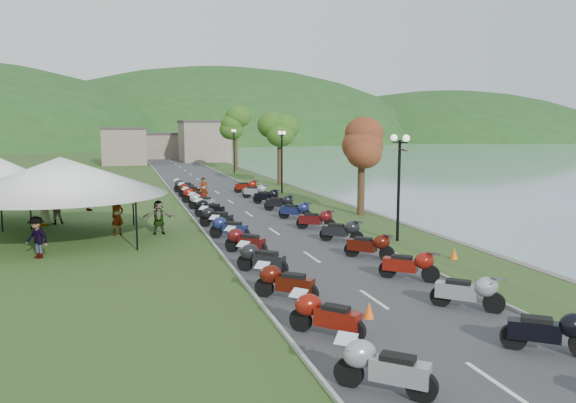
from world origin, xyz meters
TOP-DOWN VIEW (x-y plane):
  - road at (0.00, 40.00)m, footprint 7.00×120.00m
  - hills_backdrop at (0.00, 200.00)m, footprint 360.00×120.00m
  - far_building at (-2.00, 85.00)m, footprint 18.00×16.00m
  - moto_row_left at (-2.57, 18.96)m, footprint 2.60×45.12m
  - moto_row_right at (2.22, 20.12)m, footprint 2.60×39.47m
  - vendor_tent_main at (-10.23, 22.80)m, footprint 6.59×6.59m
  - tree_lakeside at (6.57, 25.82)m, footprint 2.44×2.44m
  - pedestrian_a at (-7.77, 23.30)m, footprint 0.87×0.84m
  - pedestrian_b at (-11.11, 27.73)m, footprint 0.91×0.67m
  - pedestrian_c at (-10.94, 19.15)m, footprint 1.18×1.08m
  - traffic_cone_near at (-0.89, 8.43)m, footprint 0.32×0.32m

SIDE VIEW (x-z plane):
  - hills_backdrop at x=0.00m, z-range -38.00..38.00m
  - pedestrian_a at x=-7.77m, z-range -0.97..0.97m
  - pedestrian_b at x=-11.11m, z-range -0.84..0.84m
  - pedestrian_c at x=-10.94m, z-range -0.88..0.88m
  - road at x=0.00m, z-range 0.00..0.02m
  - traffic_cone_near at x=-0.89m, z-range 0.00..0.50m
  - moto_row_left at x=-2.57m, z-range 0.00..1.10m
  - moto_row_right at x=2.22m, z-range 0.00..1.10m
  - vendor_tent_main at x=-10.23m, z-range 0.00..4.00m
  - far_building at x=-2.00m, z-range 0.00..5.00m
  - tree_lakeside at x=6.57m, z-range 0.00..6.77m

